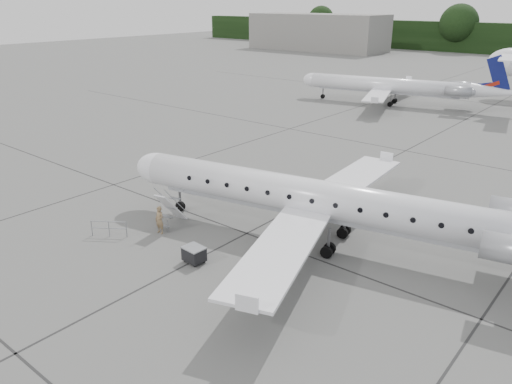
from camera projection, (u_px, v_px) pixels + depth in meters
The scene contains 8 objects.
ground at pixel (291, 287), 25.51m from camera, with size 320.00×320.00×0.00m, color #5E5E5C.
terminal_building at pixel (317, 32), 144.42m from camera, with size 40.00×14.00×10.00m, color slate.
main_regional_jet at pixel (322, 181), 28.90m from camera, with size 30.52×21.97×7.83m, color white, non-canonical shape.
airstair at pixel (171, 208), 32.06m from camera, with size 0.85×2.20×2.45m, color white, non-canonical shape.
passenger at pixel (160, 220), 31.14m from camera, with size 0.65×0.43×1.79m, color #8B6F4B.
safety_railing at pixel (109, 229), 30.84m from camera, with size 2.20×0.08×1.00m, color gray, non-canonical shape.
baggage_cart at pixel (194, 254), 27.79m from camera, with size 1.14×0.92×0.99m, color black, non-canonical shape.
bg_regional_left at pixel (387, 78), 69.01m from camera, with size 27.79×20.01×7.29m, color white, non-canonical shape.
Camera 1 is at (12.63, -18.14, 13.75)m, focal length 35.00 mm.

